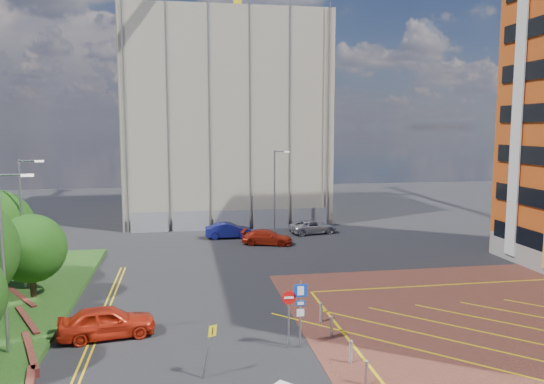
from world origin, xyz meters
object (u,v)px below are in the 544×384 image
object	(u,v)px
lamp_left_near	(4,256)
car_silver_back	(313,227)
car_blue_back	(229,230)
lamp_back	(275,188)
warning_sign	(209,344)
car_red_back	(267,237)
lamp_left_far	(23,218)
car_red_left	(107,322)
sign_cluster	(296,307)
tree_c	(31,249)

from	to	relation	value
lamp_left_near	car_silver_back	distance (m)	32.17
car_blue_back	lamp_back	bearing A→B (deg)	-67.09
warning_sign	car_red_back	xyz separation A→B (m)	(6.26, 24.12, -0.78)
lamp_left_far	car_red_back	xyz separation A→B (m)	(16.87, 10.82, -4.02)
lamp_left_near	car_red_left	bearing A→B (deg)	24.53
warning_sign	car_red_back	distance (m)	24.93
car_red_back	car_silver_back	bearing A→B (deg)	-34.05
lamp_back	car_blue_back	world-z (taller)	lamp_back
sign_cluster	car_red_left	bearing A→B (deg)	162.37
lamp_back	car_red_back	distance (m)	6.58
car_blue_back	car_silver_back	size ratio (longest dim) A/B	0.94
tree_c	warning_sign	distance (m)	14.99
car_red_back	car_silver_back	distance (m)	6.55
lamp_left_near	lamp_back	bearing A→B (deg)	57.60
tree_c	lamp_back	xyz separation A→B (m)	(17.58, 18.00, 1.17)
tree_c	lamp_back	bearing A→B (deg)	45.68
car_red_left	car_silver_back	world-z (taller)	car_red_left
lamp_back	car_blue_back	size ratio (longest dim) A/B	1.85
lamp_left_near	car_red_left	xyz separation A→B (m)	(3.91, 1.78, -3.88)
sign_cluster	car_silver_back	xyz separation A→B (m)	(7.29, 25.89, -1.32)
lamp_left_near	sign_cluster	xyz separation A→B (m)	(12.72, -1.02, -2.71)
tree_c	lamp_back	distance (m)	25.19
lamp_left_near	car_silver_back	xyz separation A→B (m)	(20.00, 24.88, -4.02)
car_red_left	car_red_back	distance (m)	21.96
lamp_back	car_red_back	xyz separation A→B (m)	(-1.63, -5.18, -3.72)
lamp_left_far	car_blue_back	size ratio (longest dim) A/B	1.85
tree_c	car_red_back	xyz separation A→B (m)	(15.95, 12.82, -2.55)
warning_sign	car_blue_back	world-z (taller)	warning_sign
lamp_left_near	lamp_left_far	size ratio (longest dim) A/B	1.00
sign_cluster	car_blue_back	size ratio (longest dim) A/B	0.74
sign_cluster	warning_sign	size ratio (longest dim) A/B	1.42
lamp_back	lamp_left_near	bearing A→B (deg)	-122.40
tree_c	car_red_left	distance (m)	8.33
tree_c	warning_sign	world-z (taller)	tree_c
car_blue_back	car_red_back	bearing A→B (deg)	-135.96
car_red_back	tree_c	bearing A→B (deg)	146.38
lamp_left_near	sign_cluster	distance (m)	13.04
tree_c	car_red_left	bearing A→B (deg)	-51.26
lamp_left_far	car_red_left	world-z (taller)	lamp_left_far
lamp_left_near	lamp_left_far	bearing A→B (deg)	101.31
car_red_left	car_blue_back	bearing A→B (deg)	-28.68
lamp_back	warning_sign	distance (m)	30.49
car_red_back	sign_cluster	bearing A→B (deg)	-168.04
tree_c	lamp_left_far	bearing A→B (deg)	114.71
lamp_left_near	car_red_back	bearing A→B (deg)	54.46
lamp_left_near	car_blue_back	distance (m)	27.09
car_blue_back	car_silver_back	xyz separation A→B (m)	(8.21, 0.81, -0.08)
lamp_back	sign_cluster	size ratio (longest dim) A/B	2.50
lamp_left_far	car_blue_back	bearing A→B (deg)	45.56
car_blue_back	lamp_left_far	bearing A→B (deg)	136.13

